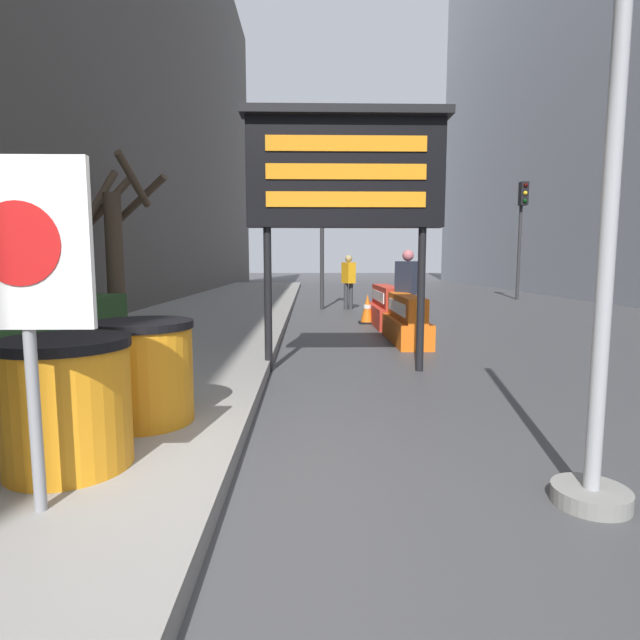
{
  "coord_description": "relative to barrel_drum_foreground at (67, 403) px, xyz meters",
  "views": [
    {
      "loc": [
        0.51,
        -2.68,
        1.42
      ],
      "look_at": [
        0.7,
        5.87,
        0.42
      ],
      "focal_mm": 28.0,
      "sensor_mm": 36.0,
      "label": 1
    }
  ],
  "objects": [
    {
      "name": "pedestrian_worker",
      "position": [
        3.4,
        6.61,
        0.41
      ],
      "size": [
        0.48,
        0.5,
        1.65
      ],
      "rotation": [
        0.0,
        0.0,
        2.28
      ],
      "color": "#514C42",
      "rests_on": "ground_plane"
    },
    {
      "name": "barrel_drum_middle",
      "position": [
        0.19,
        0.88,
        0.0
      ],
      "size": [
        0.77,
        0.77,
        0.81
      ],
      "color": "orange",
      "rests_on": "sidewalk_left"
    },
    {
      "name": "ground_plane",
      "position": [
        0.98,
        -0.33,
        -0.56
      ],
      "size": [
        120.0,
        120.0,
        0.0
      ],
      "primitive_type": "plane",
      "color": "#3F3F42"
    },
    {
      "name": "steel_pole_right",
      "position": [
        3.14,
        -0.26,
        0.54
      ],
      "size": [
        0.44,
        0.44,
        3.55
      ],
      "color": "gray",
      "rests_on": "ground_plane"
    },
    {
      "name": "barrel_drum_foreground",
      "position": [
        0.0,
        0.0,
        0.0
      ],
      "size": [
        0.77,
        0.77,
        0.81
      ],
      "color": "orange",
      "rests_on": "sidewalk_left"
    },
    {
      "name": "traffic_light_near_curb",
      "position": [
        1.88,
        11.78,
        2.58
      ],
      "size": [
        0.28,
        0.44,
        4.36
      ],
      "color": "#2D2D30",
      "rests_on": "ground_plane"
    },
    {
      "name": "traffic_cone_near",
      "position": [
        2.84,
        8.4,
        -0.23
      ],
      "size": [
        0.38,
        0.38,
        0.68
      ],
      "color": "black",
      "rests_on": "ground_plane"
    },
    {
      "name": "jersey_barrier_orange_far",
      "position": [
        3.21,
        5.72,
        -0.19
      ],
      "size": [
        0.55,
        2.02,
        0.83
      ],
      "color": "orange",
      "rests_on": "ground_plane"
    },
    {
      "name": "warning_sign",
      "position": [
        0.11,
        -0.57,
        0.83
      ],
      "size": [
        0.67,
        0.08,
        1.77
      ],
      "color": "gray",
      "rests_on": "sidewalk_left"
    },
    {
      "name": "pedestrian_passerby",
      "position": [
        2.67,
        11.88,
        0.39
      ],
      "size": [
        0.41,
        0.49,
        1.61
      ],
      "rotation": [
        0.0,
        0.0,
        2.02
      ],
      "color": "#333338",
      "rests_on": "ground_plane"
    },
    {
      "name": "jersey_barrier_red_striped",
      "position": [
        3.21,
        8.02,
        -0.17
      ],
      "size": [
        0.59,
        2.18,
        0.88
      ],
      "color": "red",
      "rests_on": "ground_plane"
    },
    {
      "name": "traffic_light_far_side",
      "position": [
        9.37,
        15.56,
        2.55
      ],
      "size": [
        0.28,
        0.44,
        4.32
      ],
      "color": "#2D2D30",
      "rests_on": "ground_plane"
    },
    {
      "name": "message_board",
      "position": [
        1.95,
        3.35,
        1.96
      ],
      "size": [
        2.58,
        0.36,
        3.28
      ],
      "color": "black",
      "rests_on": "ground_plane"
    },
    {
      "name": "bare_tree",
      "position": [
        -2.3,
        7.0,
        1.27
      ],
      "size": [
        1.64,
        1.7,
        3.29
      ],
      "color": "#4C3D2D",
      "rests_on": "sidewalk_left"
    }
  ]
}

